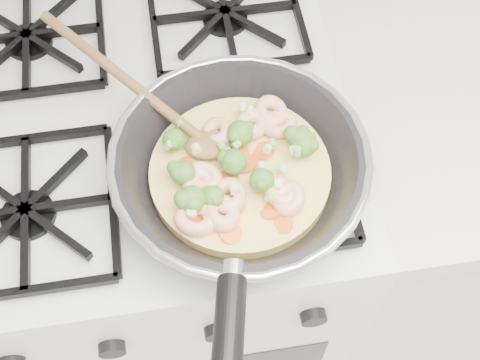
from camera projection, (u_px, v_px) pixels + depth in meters
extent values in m
cube|color=white|center=(167.00, 245.00, 1.32)|extent=(0.60, 0.60, 0.90)
cube|color=black|center=(135.00, 105.00, 0.93)|extent=(0.56, 0.56, 0.02)
torus|color=silver|center=(240.00, 158.00, 0.80)|extent=(0.33, 0.33, 0.01)
cylinder|color=black|center=(228.00, 352.00, 0.68)|extent=(0.07, 0.17, 0.03)
cylinder|color=#FFDA6E|center=(240.00, 174.00, 0.83)|extent=(0.23, 0.23, 0.02)
ellipsoid|color=brown|center=(209.00, 145.00, 0.83)|extent=(0.07, 0.07, 0.02)
cylinder|color=brown|center=(121.00, 75.00, 0.85)|extent=(0.20, 0.21, 0.06)
torus|color=#FFBD96|center=(229.00, 196.00, 0.79)|extent=(0.06, 0.06, 0.03)
torus|color=#FFBD96|center=(252.00, 124.00, 0.85)|extent=(0.07, 0.07, 0.02)
torus|color=#FFBD96|center=(280.00, 192.00, 0.79)|extent=(0.06, 0.06, 0.02)
torus|color=#FFBD96|center=(204.00, 178.00, 0.80)|extent=(0.07, 0.07, 0.02)
torus|color=#FFBD96|center=(289.00, 199.00, 0.79)|extent=(0.06, 0.06, 0.03)
torus|color=#FFBD96|center=(279.00, 124.00, 0.85)|extent=(0.05, 0.06, 0.02)
torus|color=#FFBD96|center=(222.00, 213.00, 0.78)|extent=(0.06, 0.06, 0.03)
torus|color=#FFBD96|center=(271.00, 112.00, 0.86)|extent=(0.05, 0.05, 0.03)
torus|color=#FFBD96|center=(198.00, 183.00, 0.80)|extent=(0.06, 0.06, 0.03)
torus|color=#FFBD96|center=(218.00, 132.00, 0.84)|extent=(0.06, 0.05, 0.03)
torus|color=#FFBD96|center=(196.00, 218.00, 0.78)|extent=(0.07, 0.07, 0.02)
ellipsoid|color=#508B2D|center=(234.00, 162.00, 0.80)|extent=(0.04, 0.04, 0.03)
ellipsoid|color=#508B2D|center=(240.00, 133.00, 0.82)|extent=(0.04, 0.04, 0.03)
ellipsoid|color=#508B2D|center=(192.00, 199.00, 0.78)|extent=(0.04, 0.04, 0.03)
ellipsoid|color=#508B2D|center=(213.00, 197.00, 0.78)|extent=(0.04, 0.04, 0.03)
ellipsoid|color=#508B2D|center=(304.00, 145.00, 0.82)|extent=(0.04, 0.04, 0.03)
ellipsoid|color=#508B2D|center=(262.00, 180.00, 0.79)|extent=(0.04, 0.04, 0.03)
ellipsoid|color=#508B2D|center=(174.00, 140.00, 0.82)|extent=(0.04, 0.04, 0.03)
ellipsoid|color=#508B2D|center=(183.00, 173.00, 0.80)|extent=(0.04, 0.04, 0.03)
ellipsoid|color=#508B2D|center=(300.00, 139.00, 0.82)|extent=(0.04, 0.04, 0.03)
cylinder|color=orange|center=(231.00, 234.00, 0.77)|extent=(0.03, 0.03, 0.01)
cylinder|color=orange|center=(237.00, 154.00, 0.83)|extent=(0.04, 0.04, 0.00)
cylinder|color=orange|center=(228.00, 179.00, 0.81)|extent=(0.04, 0.04, 0.01)
cylinder|color=orange|center=(196.00, 216.00, 0.79)|extent=(0.03, 0.03, 0.00)
cylinder|color=orange|center=(270.00, 209.00, 0.79)|extent=(0.04, 0.04, 0.01)
cylinder|color=orange|center=(246.00, 163.00, 0.82)|extent=(0.03, 0.03, 0.01)
cylinder|color=orange|center=(234.00, 206.00, 0.79)|extent=(0.04, 0.04, 0.00)
cylinder|color=orange|center=(238.00, 157.00, 0.83)|extent=(0.03, 0.03, 0.01)
cylinder|color=orange|center=(264.00, 151.00, 0.83)|extent=(0.04, 0.04, 0.01)
cylinder|color=orange|center=(275.00, 127.00, 0.85)|extent=(0.04, 0.04, 0.01)
cylinder|color=orange|center=(183.00, 165.00, 0.82)|extent=(0.04, 0.04, 0.01)
cylinder|color=orange|center=(283.00, 224.00, 0.78)|extent=(0.03, 0.03, 0.01)
cylinder|color=#7ECA51|center=(236.00, 145.00, 0.81)|extent=(0.01, 0.01, 0.01)
cylinder|color=beige|center=(196.00, 149.00, 0.82)|extent=(0.01, 0.01, 0.01)
cylinder|color=beige|center=(277.00, 185.00, 0.79)|extent=(0.01, 0.01, 0.01)
cylinder|color=#7ECA51|center=(178.00, 170.00, 0.80)|extent=(0.01, 0.01, 0.01)
cylinder|color=beige|center=(192.00, 213.00, 0.76)|extent=(0.01, 0.01, 0.01)
cylinder|color=beige|center=(249.00, 110.00, 0.84)|extent=(0.01, 0.01, 0.01)
cylinder|color=#7ECA51|center=(272.00, 144.00, 0.82)|extent=(0.01, 0.01, 0.01)
cylinder|color=beige|center=(234.00, 188.00, 0.78)|extent=(0.01, 0.01, 0.01)
cylinder|color=#7ECA51|center=(168.00, 145.00, 0.81)|extent=(0.01, 0.01, 0.01)
cylinder|color=#7ECA51|center=(222.00, 146.00, 0.81)|extent=(0.01, 0.01, 0.01)
cylinder|color=#7ECA51|center=(262.00, 175.00, 0.79)|extent=(0.01, 0.01, 0.01)
cylinder|color=beige|center=(262.00, 167.00, 0.80)|extent=(0.01, 0.01, 0.01)
cylinder|color=#7ECA51|center=(227.00, 150.00, 0.82)|extent=(0.01, 0.01, 0.01)
cylinder|color=beige|center=(267.00, 149.00, 0.81)|extent=(0.01, 0.01, 0.01)
cylinder|color=#7ECA51|center=(270.00, 198.00, 0.77)|extent=(0.01, 0.01, 0.01)
cylinder|color=beige|center=(293.00, 150.00, 0.81)|extent=(0.01, 0.01, 0.01)
cylinder|color=beige|center=(282.00, 167.00, 0.80)|extent=(0.01, 0.01, 0.01)
cylinder|color=#7ECA51|center=(242.00, 158.00, 0.81)|extent=(0.01, 0.01, 0.01)
cylinder|color=#7ECA51|center=(297.00, 151.00, 0.80)|extent=(0.01, 0.01, 0.01)
cylinder|color=#7ECA51|center=(304.00, 145.00, 0.82)|extent=(0.01, 0.01, 0.01)
cylinder|color=#7ECA51|center=(180.00, 122.00, 0.83)|extent=(0.01, 0.01, 0.01)
cylinder|color=beige|center=(243.00, 108.00, 0.85)|extent=(0.01, 0.01, 0.01)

